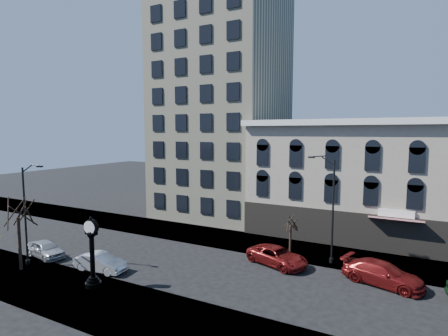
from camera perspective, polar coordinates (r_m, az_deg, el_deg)
The scene contains 14 objects.
ground at distance 31.08m, azimuth -6.95°, elevation -15.34°, with size 160.00×160.00×0.00m, color black.
sidewalk_far at distance 37.54m, azimuth 0.13°, elevation -11.44°, with size 160.00×6.00×0.12m, color gray.
sidewalk_near at distance 25.45m, azimuth -17.91°, elevation -20.43°, with size 160.00×6.00×0.12m, color gray.
cream_tower at distance 49.01m, azimuth -0.36°, elevation 15.36°, with size 15.90×15.40×42.50m.
victorian_row at distance 40.30m, azimuth 20.91°, elevation -1.98°, with size 22.60×11.19×12.50m.
street_clock at distance 27.47m, azimuth -20.72°, elevation -13.16°, with size 1.16×1.16×5.13m.
street_lamp_near at distance 32.76m, azimuth -29.21°, elevation -2.84°, with size 2.25×0.53×8.70m.
street_lamp_far at distance 30.65m, azimuth 16.24°, elevation -1.98°, with size 2.42×0.37×9.33m.
bare_tree_near at distance 32.46m, azimuth -30.67°, elevation -5.34°, with size 4.05×4.05×6.96m.
bare_tree_far at distance 32.92m, azimuth 10.83°, elevation -8.34°, with size 2.38×2.38×4.09m.
car_near_a at distance 36.03m, azimuth -27.12°, elevation -11.70°, with size 1.76×4.38×1.49m, color #A5A8AD.
car_near_b at distance 30.92m, azimuth -19.49°, elevation -14.33°, with size 1.53×4.40×1.45m, color silver.
car_far_a at distance 30.85m, azimuth 8.67°, elevation -14.04°, with size 2.50×5.42×1.51m, color maroon.
car_far_b at distance 29.32m, azimuth 24.48°, elevation -15.42°, with size 2.34×5.77×1.67m, color maroon.
Camera 1 is at (16.54, -23.81, 11.20)m, focal length 28.00 mm.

